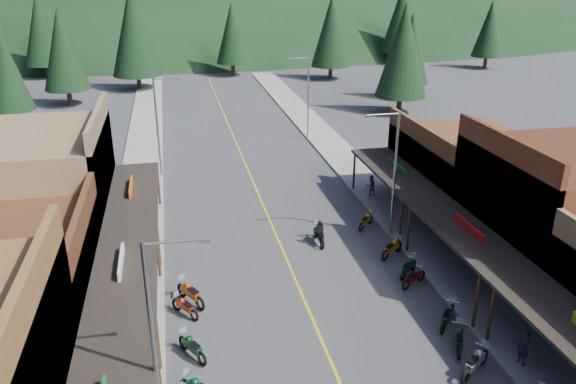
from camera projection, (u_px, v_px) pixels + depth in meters
ground at (313, 321)px, 27.05m from camera, size 220.00×220.00×0.00m
centerline at (252, 178)px, 45.19m from camera, size 0.15×90.00×0.01m
sidewalk_west at (141, 186)px, 43.50m from camera, size 3.40×94.00×0.15m
sidewalk_east at (355, 170)px, 46.84m from camera, size 3.40×94.00×0.15m
shop_west_2 at (6, 288)px, 25.00m from camera, size 10.90×9.00×6.20m
shop_west_3 at (43, 190)px, 33.34m from camera, size 10.90×10.20×8.20m
shop_east_2 at (556, 216)px, 29.92m from camera, size 10.90×9.00×8.20m
shop_east_3 at (465, 173)px, 39.00m from camera, size 10.90×10.20×6.20m
streetlight_0 at (157, 337)px, 18.60m from camera, size 2.16×0.18×8.00m
streetlight_1 at (159, 123)px, 44.01m from camera, size 2.16×0.18×8.00m
streetlight_2 at (393, 169)px, 33.97m from camera, size 2.16×0.18×8.00m
streetlight_3 at (307, 94)px, 53.94m from camera, size 2.16×0.18×8.00m
ridge_hill at (188, 31)px, 149.56m from camera, size 310.00×140.00×60.00m
pine_1 at (41, 29)px, 83.26m from camera, size 5.88×5.88×12.50m
pine_2 at (134, 30)px, 74.78m from camera, size 6.72×6.72×14.00m
pine_3 at (232, 33)px, 85.29m from camera, size 5.04×5.04×11.00m
pine_4 at (332, 30)px, 82.25m from camera, size 5.88×5.88×12.50m
pine_5 at (402, 16)px, 95.93m from camera, size 6.72×6.72×14.00m
pine_6 at (490, 28)px, 91.54m from camera, size 5.04×5.04×11.00m
pine_8 at (7, 71)px, 56.89m from camera, size 4.48×4.48×10.00m
pine_9 at (411, 48)px, 70.11m from camera, size 4.93×4.93×10.80m
pine_10 at (62, 49)px, 66.43m from camera, size 5.38×5.38×11.60m
pine_11 at (403, 50)px, 62.69m from camera, size 5.82×5.82×12.40m
bike_west_7 at (192, 346)px, 24.30m from camera, size 1.62×2.11×1.17m
bike_west_8 at (185, 306)px, 27.25m from camera, size 1.64×1.88×1.08m
bike_west_9 at (190, 292)px, 28.19m from camera, size 1.83×2.38×1.32m
bike_east_5 at (475, 361)px, 23.29m from camera, size 2.25×1.89×1.27m
bike_east_6 at (459, 338)px, 24.84m from camera, size 1.51×2.15×1.17m
bike_east_7 at (448, 314)px, 26.48m from camera, size 1.94×2.07×1.22m
bike_east_8 at (414, 276)px, 29.84m from camera, size 1.95×1.50×1.08m
bike_east_9 at (409, 266)px, 30.81m from camera, size 1.86×1.83×1.12m
bike_east_10 at (392, 247)px, 32.88m from camera, size 2.02×1.74×1.15m
bike_east_11 at (366, 220)px, 36.51m from camera, size 1.75×1.75×1.06m
rider_on_bike at (319, 234)px, 34.37m from camera, size 0.73×2.15×1.63m
pedestrian_east_a at (524, 348)px, 23.61m from camera, size 0.50×0.64×1.57m
pedestrian_east_b at (371, 186)px, 41.12m from camera, size 0.84×0.57×1.59m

